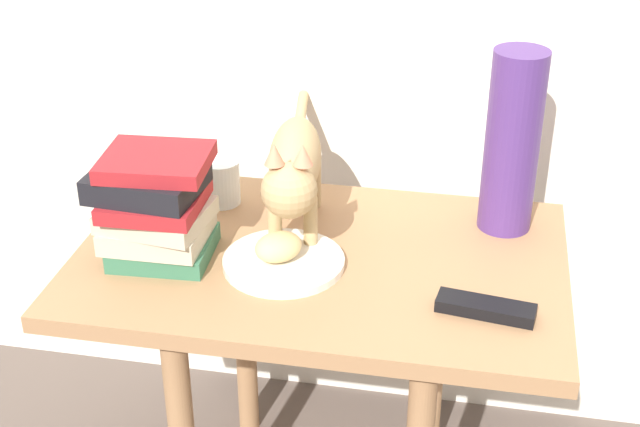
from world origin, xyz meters
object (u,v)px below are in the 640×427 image
(cat, at_px, (294,166))
(candle_jar, at_px, (221,184))
(side_table, at_px, (320,298))
(plate, at_px, (284,262))
(bread_roll, at_px, (278,247))
(book_stack, at_px, (156,207))
(green_vase, at_px, (512,142))
(tv_remote, at_px, (486,308))

(cat, xyz_separation_m, candle_jar, (-0.16, 0.09, -0.09))
(side_table, distance_m, candle_jar, 0.29)
(plate, xyz_separation_m, bread_roll, (-0.01, -0.01, 0.03))
(side_table, xyz_separation_m, bread_roll, (-0.06, -0.05, 0.13))
(bread_roll, bearing_deg, candle_jar, 127.52)
(side_table, bearing_deg, candle_jar, 144.73)
(book_stack, distance_m, candle_jar, 0.22)
(green_vase, relative_size, candle_jar, 3.84)
(cat, xyz_separation_m, tv_remote, (0.34, -0.19, -0.12))
(bread_roll, distance_m, candle_jar, 0.26)
(plate, relative_size, green_vase, 0.62)
(bread_roll, xyz_separation_m, green_vase, (0.36, 0.21, 0.12))
(side_table, relative_size, candle_jar, 9.72)
(candle_jar, bearing_deg, tv_remote, -28.91)
(candle_jar, distance_m, tv_remote, 0.57)
(green_vase, relative_size, tv_remote, 2.17)
(plate, distance_m, bread_roll, 0.03)
(book_stack, xyz_separation_m, candle_jar, (0.05, 0.21, -0.06))
(side_table, relative_size, tv_remote, 5.51)
(green_vase, bearing_deg, side_table, -151.97)
(plate, bearing_deg, cat, 92.25)
(cat, xyz_separation_m, green_vase, (0.36, 0.10, 0.03))
(plate, height_order, candle_jar, candle_jar)
(book_stack, bearing_deg, cat, 30.14)
(tv_remote, bearing_deg, side_table, 164.72)
(side_table, relative_size, bread_roll, 10.33)
(bread_roll, height_order, tv_remote, bread_roll)
(cat, distance_m, green_vase, 0.38)
(green_vase, bearing_deg, plate, -149.84)
(plate, xyz_separation_m, tv_remote, (0.33, -0.08, 0.00))
(green_vase, bearing_deg, tv_remote, -94.73)
(bread_roll, distance_m, book_stack, 0.21)
(plate, xyz_separation_m, candle_jar, (-0.16, 0.20, 0.03))
(book_stack, distance_m, tv_remote, 0.56)
(side_table, xyz_separation_m, candle_jar, (-0.22, 0.15, 0.13))
(cat, height_order, book_stack, cat)
(side_table, height_order, bread_roll, bread_roll)
(side_table, distance_m, cat, 0.24)
(cat, height_order, green_vase, green_vase)
(plate, relative_size, bread_roll, 2.53)
(bread_roll, bearing_deg, tv_remote, -11.63)
(bread_roll, bearing_deg, book_stack, -178.64)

